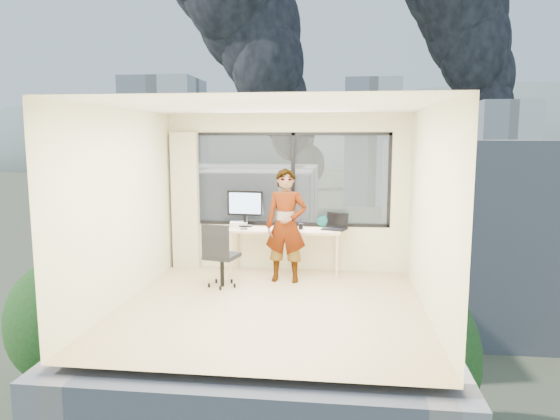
# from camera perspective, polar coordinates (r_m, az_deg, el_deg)

# --- Properties ---
(floor) EXTENTS (4.00, 4.00, 0.01)m
(floor) POSITION_cam_1_polar(r_m,az_deg,el_deg) (6.82, -1.02, -10.81)
(floor) COLOR tan
(floor) RESTS_ON ground
(ceiling) EXTENTS (4.00, 4.00, 0.01)m
(ceiling) POSITION_cam_1_polar(r_m,az_deg,el_deg) (6.46, -1.08, 11.56)
(ceiling) COLOR white
(ceiling) RESTS_ON ground
(wall_front) EXTENTS (4.00, 0.01, 2.60)m
(wall_front) POSITION_cam_1_polar(r_m,az_deg,el_deg) (4.57, -4.51, -3.44)
(wall_front) COLOR beige
(wall_front) RESTS_ON ground
(wall_left) EXTENTS (0.01, 4.00, 2.60)m
(wall_left) POSITION_cam_1_polar(r_m,az_deg,el_deg) (7.07, -17.32, 0.34)
(wall_left) COLOR beige
(wall_left) RESTS_ON ground
(wall_right) EXTENTS (0.01, 4.00, 2.60)m
(wall_right) POSITION_cam_1_polar(r_m,az_deg,el_deg) (6.55, 16.56, -0.23)
(wall_right) COLOR beige
(wall_right) RESTS_ON ground
(window_wall) EXTENTS (3.30, 0.16, 1.55)m
(window_wall) POSITION_cam_1_polar(r_m,az_deg,el_deg) (8.46, 1.15, 3.46)
(window_wall) COLOR black
(window_wall) RESTS_ON ground
(curtain) EXTENTS (0.45, 0.14, 2.30)m
(curtain) POSITION_cam_1_polar(r_m,az_deg,el_deg) (8.74, -10.57, 1.00)
(curtain) COLOR beige
(curtain) RESTS_ON floor
(desk) EXTENTS (1.80, 0.60, 0.75)m
(desk) POSITION_cam_1_polar(r_m,az_deg,el_deg) (8.30, 0.55, -4.66)
(desk) COLOR beige
(desk) RESTS_ON floor
(chair) EXTENTS (0.61, 0.61, 0.99)m
(chair) POSITION_cam_1_polar(r_m,az_deg,el_deg) (7.63, -6.55, -4.93)
(chair) COLOR black
(chair) RESTS_ON floor
(person) EXTENTS (0.66, 0.45, 1.75)m
(person) POSITION_cam_1_polar(r_m,az_deg,el_deg) (7.79, 0.68, -1.76)
(person) COLOR #2D2D33
(person) RESTS_ON floor
(monitor) EXTENTS (0.61, 0.18, 0.60)m
(monitor) POSITION_cam_1_polar(r_m,az_deg,el_deg) (8.43, -3.92, 0.19)
(monitor) COLOR black
(monitor) RESTS_ON desk
(game_console) EXTENTS (0.31, 0.28, 0.07)m
(game_console) POSITION_cam_1_polar(r_m,az_deg,el_deg) (8.55, -4.63, -1.51)
(game_console) COLOR white
(game_console) RESTS_ON desk
(laptop) EXTENTS (0.48, 0.49, 0.24)m
(laptop) POSITION_cam_1_polar(r_m,az_deg,el_deg) (8.18, 6.15, -1.37)
(laptop) COLOR black
(laptop) RESTS_ON desk
(cellphone) EXTENTS (0.12, 0.06, 0.01)m
(cellphone) POSITION_cam_1_polar(r_m,az_deg,el_deg) (8.20, -4.10, -2.13)
(cellphone) COLOR black
(cellphone) RESTS_ON desk
(pen_cup) EXTENTS (0.08, 0.08, 0.09)m
(pen_cup) POSITION_cam_1_polar(r_m,az_deg,el_deg) (8.19, 2.35, -1.84)
(pen_cup) COLOR black
(pen_cup) RESTS_ON desk
(handbag) EXTENTS (0.26, 0.16, 0.19)m
(handbag) POSITION_cam_1_polar(r_m,az_deg,el_deg) (8.41, 4.95, -1.26)
(handbag) COLOR #0E5355
(handbag) RESTS_ON desk
(exterior_ground) EXTENTS (400.00, 400.00, 0.04)m
(exterior_ground) POSITION_cam_1_polar(r_m,az_deg,el_deg) (127.43, 6.41, 0.79)
(exterior_ground) COLOR #515B3D
(exterior_ground) RESTS_ON ground
(near_bldg_a) EXTENTS (16.00, 12.00, 14.00)m
(near_bldg_a) POSITION_cam_1_polar(r_m,az_deg,el_deg) (38.82, -8.14, -5.67)
(near_bldg_a) COLOR beige
(near_bldg_a) RESTS_ON exterior_ground
(near_bldg_b) EXTENTS (14.00, 13.00, 16.00)m
(near_bldg_b) POSITION_cam_1_polar(r_m,az_deg,el_deg) (46.49, 20.60, -2.55)
(near_bldg_b) COLOR silver
(near_bldg_b) RESTS_ON exterior_ground
(far_tower_a) EXTENTS (14.00, 14.00, 28.00)m
(far_tower_a) POSITION_cam_1_polar(r_m,az_deg,el_deg) (107.58, -12.71, 6.77)
(far_tower_a) COLOR silver
(far_tower_a) RESTS_ON exterior_ground
(far_tower_b) EXTENTS (13.00, 13.00, 30.00)m
(far_tower_b) POSITION_cam_1_polar(r_m,az_deg,el_deg) (126.59, 10.18, 7.48)
(far_tower_b) COLOR silver
(far_tower_b) RESTS_ON exterior_ground
(far_tower_c) EXTENTS (15.00, 15.00, 26.00)m
(far_tower_c) POSITION_cam_1_polar(r_m,az_deg,el_deg) (152.92, 23.78, 6.26)
(far_tower_c) COLOR silver
(far_tower_c) RESTS_ON exterior_ground
(far_tower_d) EXTENTS (16.00, 14.00, 22.00)m
(far_tower_d) POSITION_cam_1_polar(r_m,az_deg,el_deg) (167.90, -14.48, 6.12)
(far_tower_d) COLOR silver
(far_tower_d) RESTS_ON exterior_ground
(hill_a) EXTENTS (288.00, 216.00, 90.00)m
(hill_a) POSITION_cam_1_polar(r_m,az_deg,el_deg) (348.43, -13.50, 5.26)
(hill_a) COLOR slate
(hill_a) RESTS_ON exterior_ground
(hill_b) EXTENTS (300.00, 220.00, 96.00)m
(hill_b) POSITION_cam_1_polar(r_m,az_deg,el_deg) (341.49, 23.82, 4.74)
(hill_b) COLOR slate
(hill_b) RESTS_ON exterior_ground
(tree_a) EXTENTS (7.00, 7.00, 8.00)m
(tree_a) POSITION_cam_1_polar(r_m,az_deg,el_deg) (35.22, -22.92, -12.81)
(tree_a) COLOR #214D19
(tree_a) RESTS_ON exterior_ground
(tree_b) EXTENTS (7.60, 7.60, 9.00)m
(tree_b) POSITION_cam_1_polar(r_m,az_deg,el_deg) (27.23, 13.37, -17.56)
(tree_b) COLOR #214D19
(tree_b) RESTS_ON exterior_ground
(smoke_plume_a) EXTENTS (40.00, 24.00, 90.00)m
(smoke_plume_a) POSITION_cam_1_polar(r_m,az_deg,el_deg) (161.02, 3.02, 21.35)
(smoke_plume_a) COLOR black
(smoke_plume_a) RESTS_ON exterior_ground
(smoke_plume_b) EXTENTS (30.00, 18.00, 70.00)m
(smoke_plume_b) POSITION_cam_1_polar(r_m,az_deg,el_deg) (186.16, 24.60, 15.09)
(smoke_plume_b) COLOR black
(smoke_plume_b) RESTS_ON exterior_ground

